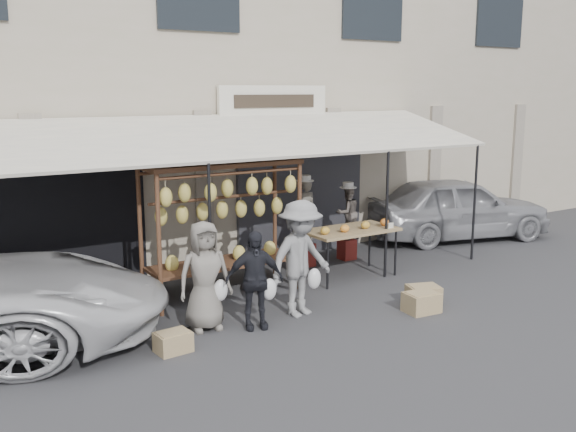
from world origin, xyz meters
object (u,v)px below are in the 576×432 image
(customer_right, at_px, (300,259))
(sedan, at_px, (456,207))
(crate_near_b, at_px, (423,295))
(banana_rack, at_px, (223,203))
(crate_far, at_px, (173,342))
(crate_near_a, at_px, (422,302))
(vendor_left, at_px, (305,211))
(customer_mid, at_px, (254,280))
(customer_left, at_px, (205,276))
(vendor_right, at_px, (348,213))
(produce_table, at_px, (351,231))

(customer_right, xyz_separation_m, sedan, (5.84, 2.34, -0.16))
(crate_near_b, bearing_deg, banana_rack, 139.84)
(crate_far, bearing_deg, crate_near_a, -9.31)
(banana_rack, xyz_separation_m, crate_far, (-1.64, -1.72, -1.43))
(banana_rack, relative_size, vendor_left, 2.08)
(customer_mid, xyz_separation_m, crate_near_b, (2.78, -0.55, -0.56))
(vendor_left, height_order, customer_left, vendor_left)
(crate_near_b, relative_size, sedan, 0.12)
(crate_near_a, relative_size, sedan, 0.12)
(vendor_right, bearing_deg, customer_left, 26.10)
(vendor_right, height_order, customer_left, customer_left)
(vendor_right, relative_size, crate_near_a, 2.13)
(customer_right, height_order, crate_far, customer_right)
(produce_table, bearing_deg, customer_mid, -155.18)
(customer_left, bearing_deg, crate_near_a, -13.85)
(banana_rack, xyz_separation_m, produce_table, (2.42, -0.28, -0.70))
(banana_rack, relative_size, customer_left, 1.65)
(crate_near_a, bearing_deg, sedan, 37.62)
(produce_table, height_order, crate_far, produce_table)
(customer_mid, relative_size, sedan, 0.33)
(banana_rack, bearing_deg, vendor_right, 13.85)
(crate_near_a, bearing_deg, crate_far, 170.69)
(crate_far, bearing_deg, customer_right, 7.14)
(customer_left, relative_size, crate_near_a, 3.09)
(vendor_right, relative_size, sedan, 0.25)
(customer_mid, relative_size, crate_near_a, 2.80)
(vendor_right, distance_m, crate_far, 5.47)
(crate_near_a, distance_m, crate_near_b, 0.39)
(customer_right, distance_m, sedan, 6.29)
(banana_rack, distance_m, customer_left, 1.70)
(customer_mid, xyz_separation_m, customer_right, (0.85, 0.09, 0.17))
(crate_near_b, bearing_deg, vendor_left, 96.37)
(banana_rack, xyz_separation_m, crate_near_a, (2.18, -2.35, -1.41))
(banana_rack, xyz_separation_m, customer_left, (-0.92, -1.20, -0.78))
(banana_rack, height_order, customer_mid, banana_rack)
(vendor_left, relative_size, vendor_right, 1.16)
(produce_table, relative_size, crate_near_b, 3.43)
(banana_rack, distance_m, vendor_right, 3.31)
(vendor_left, height_order, vendor_right, vendor_left)
(vendor_left, xyz_separation_m, crate_near_b, (0.32, -2.90, -0.93))
(customer_left, distance_m, customer_right, 1.48)
(customer_mid, relative_size, customer_right, 0.81)
(vendor_right, distance_m, crate_near_b, 3.06)
(customer_left, xyz_separation_m, sedan, (7.30, 2.08, -0.06))
(customer_left, relative_size, customer_right, 0.89)
(customer_left, distance_m, sedan, 7.59)
(produce_table, distance_m, crate_near_b, 1.95)
(customer_mid, height_order, crate_far, customer_mid)
(vendor_right, bearing_deg, crate_far, 27.77)
(produce_table, height_order, customer_left, customer_left)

